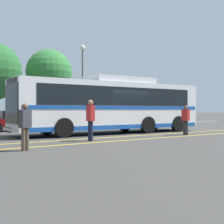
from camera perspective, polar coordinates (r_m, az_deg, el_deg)
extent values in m
plane|color=#423F3D|center=(18.75, 1.75, -3.89)|extent=(220.00, 220.00, 0.00)
cube|color=gold|center=(16.94, 4.36, -4.34)|extent=(31.84, 0.20, 0.01)
cube|color=gold|center=(15.69, 8.35, -4.72)|extent=(31.84, 0.20, 0.01)
cube|color=#99999E|center=(24.64, -9.51, -2.69)|extent=(39.84, 0.36, 0.15)
cube|color=white|center=(18.62, 0.00, 1.18)|extent=(11.94, 3.00, 2.67)
cube|color=black|center=(18.64, 0.00, 2.76)|extent=(10.28, 2.97, 1.05)
cube|color=#194CA5|center=(18.62, 0.00, 0.78)|extent=(11.70, 3.03, 0.20)
cube|color=#194CA5|center=(18.65, 0.00, -2.56)|extent=(11.70, 3.02, 0.24)
cube|color=black|center=(16.16, -17.92, 1.46)|extent=(0.14, 2.17, 1.97)
cube|color=black|center=(16.22, -17.93, 5.47)|extent=(0.12, 1.73, 0.24)
cube|color=silver|center=(19.03, 1.50, 5.77)|extent=(4.23, 2.16, 0.38)
cube|color=black|center=(16.11, -18.88, -2.66)|extent=(0.12, 1.85, 0.04)
cube|color=black|center=(16.12, -18.88, -3.37)|extent=(0.12, 1.85, 0.04)
cylinder|color=black|center=(15.84, -8.82, -2.88)|extent=(1.01, 0.33, 1.00)
cylinder|color=black|center=(18.02, -11.93, -2.48)|extent=(1.01, 0.33, 1.00)
cylinder|color=black|center=(18.74, 6.54, -2.36)|extent=(1.01, 0.33, 1.00)
cylinder|color=black|center=(20.62, 2.33, -2.11)|extent=(1.01, 0.33, 1.00)
cylinder|color=black|center=(20.42, 11.92, -2.14)|extent=(1.01, 0.33, 1.00)
cylinder|color=black|center=(22.15, 7.58, -1.94)|extent=(1.01, 0.33, 1.00)
cube|color=maroon|center=(21.72, -17.35, -1.83)|extent=(4.19, 2.20, 0.53)
cube|color=black|center=(21.68, -17.61, -0.45)|extent=(1.83, 1.77, 0.52)
cylinder|color=black|center=(22.90, -14.81, -2.37)|extent=(0.62, 0.25, 0.60)
cylinder|color=black|center=(21.22, -13.49, -2.59)|extent=(0.62, 0.25, 0.60)
cylinder|color=#2D2D33|center=(17.86, 13.51, -2.83)|extent=(0.14, 0.14, 0.80)
cylinder|color=#2D2D33|center=(17.97, 13.09, -2.81)|extent=(0.14, 0.14, 0.80)
cube|color=red|center=(17.89, 13.31, -0.54)|extent=(0.23, 0.43, 0.63)
sphere|color=brown|center=(17.88, 13.31, 0.82)|extent=(0.22, 0.22, 0.22)
cylinder|color=#191E38|center=(14.20, -4.13, -3.45)|extent=(0.14, 0.14, 0.90)
cylinder|color=#191E38|center=(14.05, -3.79, -3.49)|extent=(0.14, 0.14, 0.90)
cube|color=red|center=(14.10, -3.96, -0.20)|extent=(0.23, 0.43, 0.71)
sphere|color=#9E704C|center=(14.10, -3.96, 1.74)|extent=(0.24, 0.24, 0.24)
cylinder|color=brown|center=(11.17, -15.29, -4.80)|extent=(0.14, 0.14, 0.79)
cylinder|color=brown|center=(11.05, -15.92, -4.86)|extent=(0.14, 0.14, 0.79)
cube|color=#333338|center=(11.07, -15.61, -1.19)|extent=(0.47, 0.37, 0.62)
sphere|color=brown|center=(11.07, -15.61, 0.99)|extent=(0.21, 0.21, 0.21)
cylinder|color=#59595E|center=(26.33, -5.40, 4.30)|extent=(0.14, 0.14, 6.38)
sphere|color=silver|center=(26.78, -5.41, 11.61)|extent=(0.45, 0.45, 0.45)
cylinder|color=#513823|center=(29.19, -11.45, 0.85)|extent=(0.28, 0.28, 3.26)
sphere|color=#337A38|center=(29.39, -11.46, 7.11)|extent=(4.20, 4.20, 4.20)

